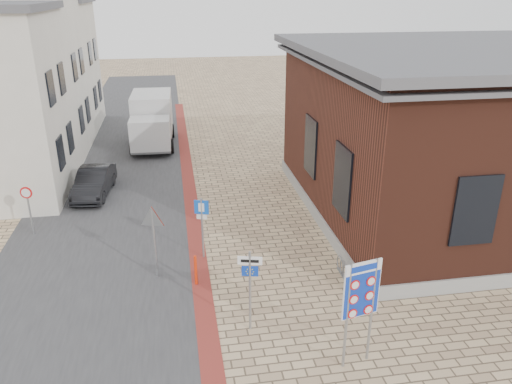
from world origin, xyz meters
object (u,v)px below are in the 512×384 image
object	(u,v)px
sedan	(94,182)
border_sign	(361,292)
box_truck	(152,120)
parking_sign	(202,218)
essen_sign	(250,279)
bollard	(196,270)

from	to	relation	value
sedan	border_sign	bearing A→B (deg)	-52.14
box_truck	parking_sign	xyz separation A→B (m)	(2.00, -14.27, -0.01)
sedan	essen_sign	xyz separation A→B (m)	(5.50, -10.84, 0.99)
sedan	parking_sign	size ratio (longest dim) A/B	1.68
sedan	parking_sign	world-z (taller)	parking_sign
sedan	box_truck	size ratio (longest dim) A/B	0.66
box_truck	essen_sign	size ratio (longest dim) A/B	2.36
sedan	bollard	bearing A→B (deg)	-57.75
box_truck	parking_sign	size ratio (longest dim) A/B	2.54
sedan	essen_sign	distance (m)	12.20
box_truck	border_sign	xyz separation A→B (m)	(5.41, -20.27, 0.58)
sedan	border_sign	xyz separation A→B (m)	(7.92, -12.64, 1.49)
border_sign	parking_sign	world-z (taller)	border_sign
sedan	essen_sign	size ratio (longest dim) A/B	1.56
sedan	border_sign	world-z (taller)	border_sign
box_truck	parking_sign	world-z (taller)	box_truck
essen_sign	sedan	bearing A→B (deg)	130.76
box_truck	essen_sign	bearing A→B (deg)	-79.28
sedan	bollard	distance (m)	9.32
bollard	essen_sign	bearing A→B (deg)	-61.52
essen_sign	box_truck	bearing A→B (deg)	113.07
box_truck	bollard	world-z (taller)	box_truck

